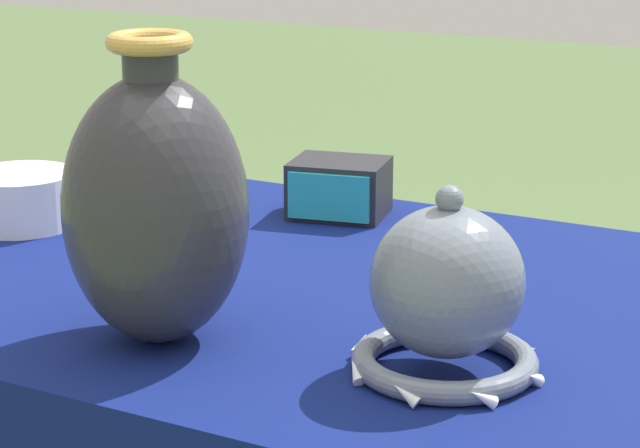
{
  "coord_description": "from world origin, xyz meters",
  "views": [
    {
      "loc": [
        0.53,
        -1.15,
        1.15
      ],
      "look_at": [
        -0.02,
        -0.15,
        0.82
      ],
      "focal_mm": 70.0,
      "sensor_mm": 36.0,
      "label": 1
    }
  ],
  "objects_px": {
    "vase_tall_bulbous": "(156,206)",
    "mosaic_tile_box": "(339,188)",
    "pot_squat_porcelain": "(20,199)",
    "vase_dome_bell": "(447,297)"
  },
  "relations": [
    {
      "from": "vase_dome_bell",
      "to": "vase_tall_bulbous",
      "type": "bearing_deg",
      "value": -168.43
    },
    {
      "from": "pot_squat_porcelain",
      "to": "vase_tall_bulbous",
      "type": "bearing_deg",
      "value": -31.91
    },
    {
      "from": "vase_tall_bulbous",
      "to": "mosaic_tile_box",
      "type": "xyz_separation_m",
      "value": [
        -0.05,
        0.48,
        -0.1
      ]
    },
    {
      "from": "vase_dome_bell",
      "to": "mosaic_tile_box",
      "type": "xyz_separation_m",
      "value": [
        -0.33,
        0.42,
        -0.04
      ]
    },
    {
      "from": "vase_tall_bulbous",
      "to": "mosaic_tile_box",
      "type": "height_order",
      "value": "vase_tall_bulbous"
    },
    {
      "from": "vase_dome_bell",
      "to": "pot_squat_porcelain",
      "type": "xyz_separation_m",
      "value": [
        -0.67,
        0.19,
        -0.04
      ]
    },
    {
      "from": "vase_tall_bulbous",
      "to": "pot_squat_porcelain",
      "type": "relative_size",
      "value": 2.07
    },
    {
      "from": "pot_squat_porcelain",
      "to": "mosaic_tile_box",
      "type": "bearing_deg",
      "value": 34.87
    },
    {
      "from": "pot_squat_porcelain",
      "to": "vase_dome_bell",
      "type": "bearing_deg",
      "value": -15.68
    },
    {
      "from": "vase_tall_bulbous",
      "to": "pot_squat_porcelain",
      "type": "distance_m",
      "value": 0.47
    }
  ]
}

